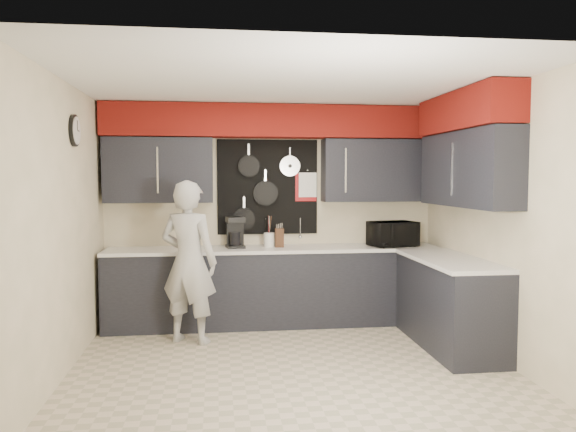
{
  "coord_description": "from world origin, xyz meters",
  "views": [
    {
      "loc": [
        -0.67,
        -5.08,
        1.75
      ],
      "look_at": [
        0.04,
        0.5,
        1.35
      ],
      "focal_mm": 35.0,
      "sensor_mm": 36.0,
      "label": 1
    }
  ],
  "objects": [
    {
      "name": "base_cabinets",
      "position": [
        0.49,
        1.13,
        0.46
      ],
      "size": [
        3.95,
        2.2,
        0.92
      ],
      "color": "black",
      "rests_on": "ground"
    },
    {
      "name": "utensil_crock",
      "position": [
        -0.05,
        1.5,
        1.0
      ],
      "size": [
        0.13,
        0.13,
        0.17
      ],
      "primitive_type": "cylinder",
      "color": "white",
      "rests_on": "base_cabinets"
    },
    {
      "name": "ground",
      "position": [
        0.0,
        0.0,
        0.0
      ],
      "size": [
        4.0,
        4.0,
        0.0
      ],
      "primitive_type": "plane",
      "color": "beige",
      "rests_on": "ground"
    },
    {
      "name": "left_wall_assembly",
      "position": [
        -1.99,
        0.02,
        1.33
      ],
      "size": [
        0.05,
        3.5,
        2.6
      ],
      "color": "beige",
      "rests_on": "ground"
    },
    {
      "name": "coffee_maker",
      "position": [
        -0.46,
        1.49,
        1.11
      ],
      "size": [
        0.23,
        0.27,
        0.36
      ],
      "rotation": [
        0.0,
        0.0,
        0.15
      ],
      "color": "black",
      "rests_on": "base_cabinets"
    },
    {
      "name": "right_wall_assembly",
      "position": [
        1.85,
        0.26,
        1.94
      ],
      "size": [
        0.36,
        3.5,
        2.6
      ],
      "color": "beige",
      "rests_on": "ground"
    },
    {
      "name": "person",
      "position": [
        -0.96,
        0.84,
        0.86
      ],
      "size": [
        0.74,
        0.63,
        1.71
      ],
      "primitive_type": "imported",
      "rotation": [
        0.0,
        0.0,
        2.71
      ],
      "color": "#BCBCBA",
      "rests_on": "ground"
    },
    {
      "name": "knife_block",
      "position": [
        0.06,
        1.46,
        1.03
      ],
      "size": [
        0.1,
        0.1,
        0.22
      ],
      "primitive_type": "cube",
      "rotation": [
        0.0,
        0.0,
        -0.03
      ],
      "color": "#321E10",
      "rests_on": "base_cabinets"
    },
    {
      "name": "back_wall_assembly",
      "position": [
        0.01,
        1.6,
        2.01
      ],
      "size": [
        4.0,
        0.36,
        2.6
      ],
      "color": "beige",
      "rests_on": "ground"
    },
    {
      "name": "microwave",
      "position": [
        1.42,
        1.37,
        1.07
      ],
      "size": [
        0.61,
        0.49,
        0.3
      ],
      "primitive_type": "imported",
      "rotation": [
        0.0,
        0.0,
        0.26
      ],
      "color": "black",
      "rests_on": "base_cabinets"
    }
  ]
}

